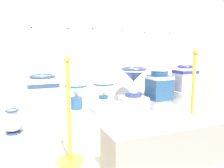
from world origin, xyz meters
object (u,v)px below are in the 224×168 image
at_px(info_placard_fifth, 147,35).
at_px(stanchion_post_near_right, 192,110).
at_px(plinth_block_broad_patterned, 77,115).
at_px(antique_toilet_tall_cobalt, 134,76).
at_px(plinth_block_pale_glazed, 158,104).
at_px(info_placard_first, 34,31).
at_px(antique_toilet_broad_patterned, 76,93).
at_px(antique_toilet_pale_glazed, 159,84).
at_px(plinth_block_squat_floral, 184,99).
at_px(stanchion_post_near_left, 70,133).
at_px(plinth_block_leftmost, 104,108).
at_px(info_placard_sixth, 171,35).
at_px(museum_bench, 164,146).
at_px(plinth_block_slender_white, 44,116).
at_px(antique_toilet_squat_floral, 185,78).
at_px(decorative_vase_spare, 13,123).
at_px(antique_toilet_leftmost, 103,88).
at_px(info_placard_fourth, 124,32).
at_px(antique_toilet_slender_white, 43,91).
at_px(info_placard_third, 95,32).
at_px(plinth_block_tall_cobalt, 133,104).
at_px(info_placard_second, 71,31).

height_order(info_placard_fifth, stanchion_post_near_right, info_placard_fifth).
relative_size(plinth_block_broad_patterned, antique_toilet_tall_cobalt, 0.90).
distance_m(antique_toilet_tall_cobalt, plinth_block_pale_glazed, 0.65).
relative_size(plinth_block_broad_patterned, info_placard_first, 2.61).
xyz_separation_m(antique_toilet_broad_patterned, info_placard_first, (-0.48, 0.42, 0.84)).
xyz_separation_m(antique_toilet_pale_glazed, info_placard_first, (-1.83, 0.40, 0.80)).
relative_size(plinth_block_squat_floral, stanchion_post_near_left, 0.38).
bearing_deg(info_placard_first, plinth_block_leftmost, -21.51).
bearing_deg(info_placard_sixth, antique_toilet_pale_glazed, -141.08).
relative_size(plinth_block_squat_floral, museum_bench, 0.35).
distance_m(plinth_block_slender_white, antique_toilet_squat_floral, 2.28).
bearing_deg(museum_bench, info_placard_fifth, 64.48).
height_order(info_placard_first, decorative_vase_spare, info_placard_first).
bearing_deg(plinth_block_broad_patterned, antique_toilet_squat_floral, -1.24).
height_order(antique_toilet_leftmost, info_placard_fourth, info_placard_fourth).
relative_size(antique_toilet_leftmost, antique_toilet_pale_glazed, 0.65).
height_order(antique_toilet_slender_white, info_placard_third, info_placard_third).
xyz_separation_m(plinth_block_tall_cobalt, stanchion_post_near_right, (0.26, -0.99, 0.13)).
height_order(stanchion_post_near_left, museum_bench, stanchion_post_near_left).
relative_size(antique_toilet_broad_patterned, museum_bench, 0.38).
distance_m(antique_toilet_pale_glazed, info_placard_second, 1.59).
relative_size(antique_toilet_slender_white, info_placard_sixth, 3.27).
xyz_separation_m(info_placard_third, stanchion_post_near_right, (0.74, -1.38, -0.97)).
bearing_deg(plinth_block_tall_cobalt, stanchion_post_near_right, -75.22).
bearing_deg(info_placard_third, info_placard_fourth, -0.00).
relative_size(antique_toilet_leftmost, info_placard_first, 2.11).
height_order(antique_toilet_squat_floral, info_placard_sixth, info_placard_sixth).
bearing_deg(stanchion_post_near_right, info_placard_sixth, 63.43).
height_order(plinth_block_broad_patterned, info_placard_second, info_placard_second).
relative_size(antique_toilet_tall_cobalt, info_placard_second, 3.16).
bearing_deg(plinth_block_slender_white, antique_toilet_slender_white, 90.00).
height_order(plinth_block_squat_floral, stanchion_post_near_right, stanchion_post_near_right).
xyz_separation_m(antique_toilet_squat_floral, stanchion_post_near_right, (-0.66, -0.93, -0.24)).
xyz_separation_m(plinth_block_slender_white, info_placard_fourth, (1.35, 0.50, 1.12)).
height_order(info_placard_second, info_placard_third, info_placard_third).
bearing_deg(antique_toilet_slender_white, info_placard_sixth, 12.36).
distance_m(antique_toilet_leftmost, stanchion_post_near_left, 1.26).
relative_size(stanchion_post_near_right, museum_bench, 0.96).
height_order(antique_toilet_tall_cobalt, antique_toilet_pale_glazed, antique_toilet_tall_cobalt).
distance_m(plinth_block_tall_cobalt, info_placard_sixth, 1.49).
distance_m(info_placard_second, info_placard_third, 0.38).
xyz_separation_m(info_placard_third, stanchion_post_near_left, (-0.71, -1.37, -1.05)).
height_order(info_placard_fifth, decorative_vase_spare, info_placard_fifth).
relative_size(info_placard_fifth, decorative_vase_spare, 0.45).
relative_size(plinth_block_broad_patterned, stanchion_post_near_left, 0.39).
relative_size(antique_toilet_slender_white, antique_toilet_tall_cobalt, 0.98).
height_order(info_placard_second, stanchion_post_near_left, info_placard_second).
bearing_deg(museum_bench, stanchion_post_near_left, 152.55).
distance_m(plinth_block_pale_glazed, info_placard_second, 1.78).
bearing_deg(info_placard_third, antique_toilet_broad_patterned, -134.67).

